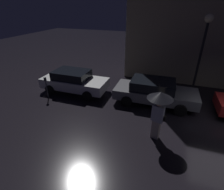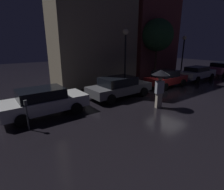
% 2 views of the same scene
% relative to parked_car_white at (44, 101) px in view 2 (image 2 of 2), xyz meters
% --- Properties ---
extents(ground_plane, '(60.00, 60.00, 0.00)m').
position_rel_parked_car_white_xyz_m(ground_plane, '(8.66, -1.35, -0.74)').
color(ground_plane, black).
extents(building_facade_left, '(7.67, 3.00, 10.78)m').
position_rel_parked_car_white_xyz_m(building_facade_left, '(6.21, 5.15, 4.65)').
color(building_facade_left, gray).
rests_on(building_facade_left, ground).
extents(building_facade_right, '(6.14, 3.00, 9.36)m').
position_rel_parked_car_white_xyz_m(building_facade_right, '(13.68, 5.15, 3.94)').
color(building_facade_right, brown).
rests_on(building_facade_right, ground).
extents(parked_car_white, '(4.25, 1.98, 1.41)m').
position_rel_parked_car_white_xyz_m(parked_car_white, '(0.00, 0.00, 0.00)').
color(parked_car_white, silver).
rests_on(parked_car_white, ground).
extents(parked_car_grey, '(4.65, 2.04, 1.41)m').
position_rel_parked_car_white_xyz_m(parked_car_grey, '(5.12, 0.20, 0.00)').
color(parked_car_grey, slate).
rests_on(parked_car_grey, ground).
extents(parked_car_red, '(4.05, 1.91, 1.42)m').
position_rel_parked_car_white_xyz_m(parked_car_red, '(10.26, 0.20, -0.00)').
color(parked_car_red, maroon).
rests_on(parked_car_red, ground).
extents(parked_car_silver, '(4.50, 1.88, 1.36)m').
position_rel_parked_car_white_xyz_m(parked_car_silver, '(15.34, 0.20, -0.01)').
color(parked_car_silver, '#B7B7BF').
rests_on(parked_car_silver, ground).
extents(parked_car_pink, '(4.60, 2.06, 1.44)m').
position_rel_parked_car_white_xyz_m(parked_car_pink, '(20.71, 0.10, 0.03)').
color(parked_car_pink, '#DB6684').
rests_on(parked_car_pink, ground).
extents(pedestrian_with_umbrella, '(1.01, 1.01, 2.21)m').
position_rel_parked_car_white_xyz_m(pedestrian_with_umbrella, '(5.59, -2.85, 0.94)').
color(pedestrian_with_umbrella, beige).
rests_on(pedestrian_with_umbrella, ground).
extents(parking_meter, '(0.12, 0.10, 1.35)m').
position_rel_parked_car_white_xyz_m(parking_meter, '(-1.10, -1.35, 0.09)').
color(parking_meter, '#4C5154').
rests_on(parking_meter, ground).
extents(street_lamp_near, '(0.46, 0.46, 4.72)m').
position_rel_parked_car_white_xyz_m(street_lamp_near, '(7.31, 2.20, 2.68)').
color(street_lamp_near, black).
rests_on(street_lamp_near, ground).
extents(street_lamp_far, '(0.43, 0.43, 4.42)m').
position_rel_parked_car_white_xyz_m(street_lamp_far, '(15.96, 2.44, 2.39)').
color(street_lamp_far, black).
rests_on(street_lamp_far, ground).
extents(street_tree, '(3.09, 3.09, 5.93)m').
position_rel_parked_car_white_xyz_m(street_tree, '(12.05, 2.95, 3.64)').
color(street_tree, '#473323').
rests_on(street_tree, ground).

